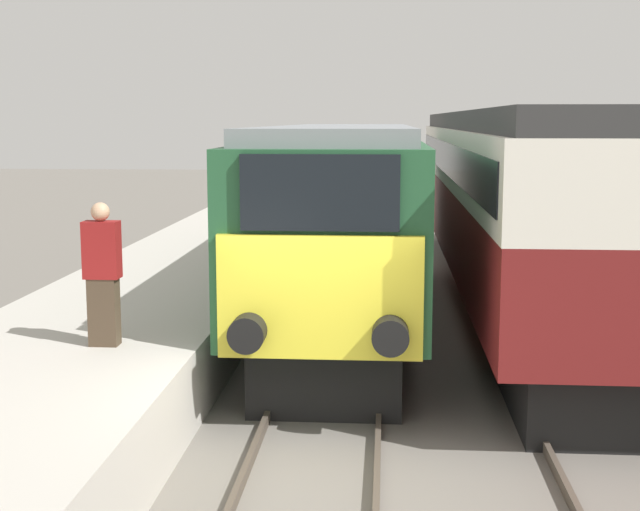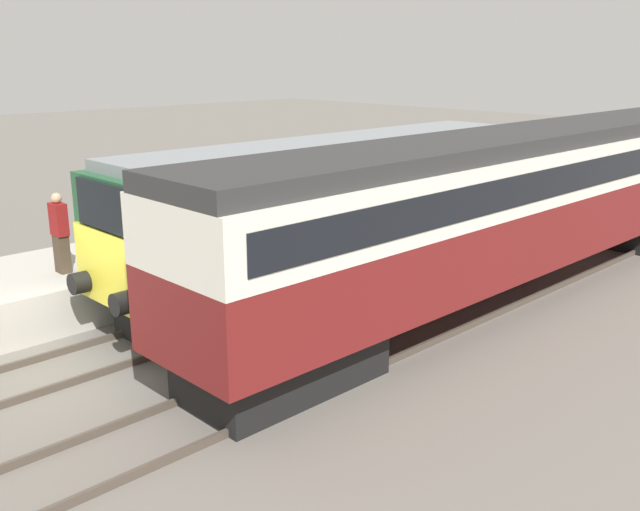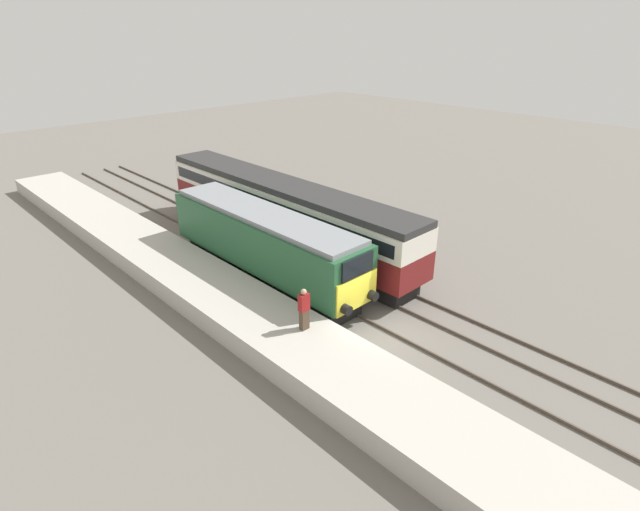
{
  "view_description": "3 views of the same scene",
  "coord_description": "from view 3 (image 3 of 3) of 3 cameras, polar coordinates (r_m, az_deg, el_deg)",
  "views": [
    {
      "loc": [
        0.78,
        -9.19,
        3.86
      ],
      "look_at": [
        0.0,
        1.3,
        2.26
      ],
      "focal_mm": 50.0,
      "sensor_mm": 36.0,
      "label": 1
    },
    {
      "loc": [
        12.27,
        -4.94,
        5.78
      ],
      "look_at": [
        1.7,
        5.3,
        1.6
      ],
      "focal_mm": 40.0,
      "sensor_mm": 36.0,
      "label": 2
    },
    {
      "loc": [
        -14.08,
        -11.12,
        12.24
      ],
      "look_at": [
        1.7,
        5.3,
        1.6
      ],
      "focal_mm": 28.0,
      "sensor_mm": 36.0,
      "label": 3
    }
  ],
  "objects": [
    {
      "name": "passenger_carriage",
      "position": [
        29.31,
        -4.36,
        5.45
      ],
      "size": [
        2.75,
        19.46,
        4.03
      ],
      "color": "black",
      "rests_on": "ground_plane"
    },
    {
      "name": "rails_near_track",
      "position": [
        24.62,
        -2.37,
        -4.61
      ],
      "size": [
        1.51,
        60.0,
        0.14
      ],
      "color": "#4C4238",
      "rests_on": "ground_plane"
    },
    {
      "name": "platform_left",
      "position": [
        24.88,
        -12.74,
        -3.74
      ],
      "size": [
        3.5,
        50.0,
        1.03
      ],
      "color": "#B7B2A8",
      "rests_on": "ground_plane"
    },
    {
      "name": "ground_plane",
      "position": [
        21.72,
        6.56,
        -9.45
      ],
      "size": [
        120.0,
        120.0,
        0.0
      ],
      "primitive_type": "plane",
      "color": "slate"
    },
    {
      "name": "locomotive",
      "position": [
        25.52,
        -6.32,
        1.43
      ],
      "size": [
        2.7,
        13.08,
        3.76
      ],
      "color": "black",
      "rests_on": "ground_plane"
    },
    {
      "name": "rails_far_track",
      "position": [
        26.71,
        3.08,
        -2.1
      ],
      "size": [
        1.5,
        60.0,
        0.14
      ],
      "color": "#4C4238",
      "rests_on": "ground_plane"
    },
    {
      "name": "person_on_platform",
      "position": [
        19.88,
        -1.84,
        -6.15
      ],
      "size": [
        0.44,
        0.26,
        1.82
      ],
      "color": "#473828",
      "rests_on": "platform_left"
    }
  ]
}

